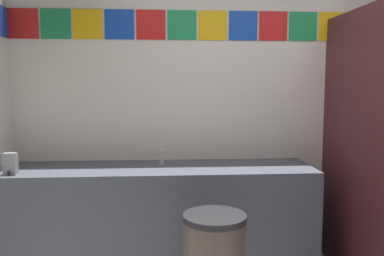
# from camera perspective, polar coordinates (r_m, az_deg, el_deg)

# --- Properties ---
(wall_back) EXTENTS (4.19, 0.09, 2.66)m
(wall_back) POSITION_cam_1_polar(r_m,az_deg,el_deg) (3.59, 9.07, 3.26)
(wall_back) COLOR silver
(wall_back) RESTS_ON ground_plane
(vanity_counter) EXTENTS (2.42, 0.61, 0.86)m
(vanity_counter) POSITION_cam_1_polar(r_m,az_deg,el_deg) (3.32, -4.30, -12.75)
(vanity_counter) COLOR #4C515B
(vanity_counter) RESTS_ON ground_plane
(faucet_center) EXTENTS (0.04, 0.10, 0.14)m
(faucet_center) POSITION_cam_1_polar(r_m,az_deg,el_deg) (3.29, -4.36, -4.36)
(faucet_center) COLOR silver
(faucet_center) RESTS_ON vanity_counter
(soap_dispenser) EXTENTS (0.09, 0.09, 0.16)m
(soap_dispenser) POSITION_cam_1_polar(r_m,az_deg,el_deg) (3.22, -24.48, -4.66)
(soap_dispenser) COLOR gray
(soap_dispenser) RESTS_ON vanity_counter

